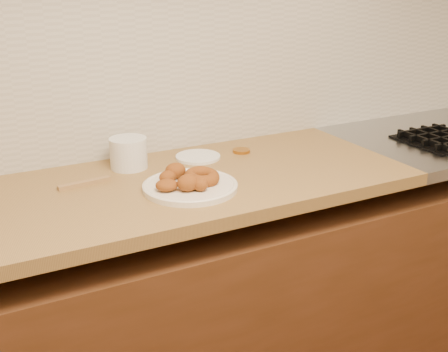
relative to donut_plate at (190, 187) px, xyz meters
The scene contains 11 objects.
wall_back 0.63m from the donut_plate, 61.78° to the left, with size 4.00×0.02×2.70m, color tan.
base_cabinet 0.57m from the donut_plate, 22.40° to the left, with size 3.60×0.60×0.77m, color #552E19.
butcher_block 0.45m from the donut_plate, 168.60° to the left, with size 2.30×0.62×0.04m, color olive.
backsplash 0.53m from the donut_plate, 61.04° to the left, with size 3.60×0.02×0.60m, color beige.
donut_plate is the anchor object (origin of this frame).
ring_donut 0.04m from the donut_plate, ahead, with size 0.10×0.10×0.04m, color brown.
fried_dough_chunks 0.04m from the donut_plate, behind, with size 0.15×0.18×0.05m.
plastic_tub 0.28m from the donut_plate, 110.31° to the left, with size 0.12×0.12×0.10m, color white.
tub_lid 0.28m from the donut_plate, 60.40° to the left, with size 0.15×0.15×0.01m, color white.
brass_jar_lid 0.38m from the donut_plate, 37.94° to the left, with size 0.06×0.06×0.01m, color #B67525.
wooden_utensil 0.32m from the donut_plate, 146.57° to the left, with size 0.16×0.02×0.01m, color olive.
Camera 1 is at (-0.82, 0.22, 1.50)m, focal length 45.00 mm.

